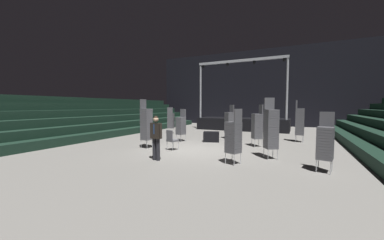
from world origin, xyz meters
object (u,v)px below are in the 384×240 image
(man_with_tie, at_px, (156,135))
(chair_stack_front_right, at_px, (300,121))
(chair_stack_rear_centre, at_px, (257,126))
(chair_stack_aisle_left, at_px, (325,142))
(chair_stack_mid_right, at_px, (234,137))
(stage_riser, at_px, (243,123))
(equipment_road_case, at_px, (211,137))
(chair_stack_mid_left, at_px, (229,122))
(chair_stack_rear_left, at_px, (171,120))
(chair_stack_mid_centre, at_px, (146,124))
(chair_stack_rear_right, at_px, (271,128))
(chair_stack_front_left, at_px, (181,125))
(loose_chair_near_man, at_px, (172,139))

(man_with_tie, bearing_deg, chair_stack_front_right, -117.14)
(chair_stack_rear_centre, distance_m, chair_stack_aisle_left, 4.44)
(chair_stack_front_right, height_order, chair_stack_mid_right, chair_stack_front_right)
(stage_riser, relative_size, man_with_tie, 4.45)
(chair_stack_mid_right, height_order, equipment_road_case, chair_stack_mid_right)
(man_with_tie, relative_size, chair_stack_rear_centre, 0.79)
(chair_stack_mid_left, xyz_separation_m, chair_stack_rear_left, (-4.67, 0.63, -0.08))
(chair_stack_mid_left, xyz_separation_m, chair_stack_mid_centre, (-2.79, -4.76, 0.13))
(chair_stack_rear_right, bearing_deg, chair_stack_front_left, -55.03)
(stage_riser, height_order, chair_stack_rear_right, stage_riser)
(chair_stack_rear_left, relative_size, chair_stack_aisle_left, 1.05)
(chair_stack_front_left, xyz_separation_m, chair_stack_rear_left, (-2.42, 2.85, 0.04))
(chair_stack_rear_left, bearing_deg, chair_stack_aisle_left, -46.49)
(stage_riser, relative_size, chair_stack_rear_right, 3.16)
(chair_stack_front_left, xyz_separation_m, loose_chair_near_man, (0.85, -2.46, -0.41))
(chair_stack_rear_left, relative_size, loose_chair_near_man, 2.08)
(chair_stack_front_left, bearing_deg, equipment_road_case, -144.45)
(man_with_tie, distance_m, chair_stack_rear_right, 4.46)
(man_with_tie, distance_m, loose_chair_near_man, 2.02)
(chair_stack_rear_centre, bearing_deg, loose_chair_near_man, 94.31)
(chair_stack_front_left, bearing_deg, chair_stack_mid_left, -120.66)
(chair_stack_rear_right, bearing_deg, equipment_road_case, -70.68)
(man_with_tie, distance_m, chair_stack_front_left, 4.58)
(chair_stack_mid_centre, height_order, chair_stack_rear_right, same)
(chair_stack_front_left, relative_size, chair_stack_mid_centre, 0.79)
(chair_stack_mid_right, distance_m, chair_stack_aisle_left, 2.83)
(man_with_tie, relative_size, chair_stack_rear_left, 0.86)
(chair_stack_front_right, height_order, chair_stack_rear_centre, chair_stack_front_right)
(chair_stack_rear_centre, relative_size, equipment_road_case, 2.37)
(chair_stack_rear_left, distance_m, loose_chair_near_man, 6.25)
(chair_stack_rear_right, xyz_separation_m, chair_stack_rear_centre, (-0.92, 2.43, -0.13))
(stage_riser, bearing_deg, chair_stack_rear_right, -71.27)
(chair_stack_mid_centre, xyz_separation_m, chair_stack_aisle_left, (7.46, -0.81, -0.25))
(chair_stack_front_left, relative_size, chair_stack_rear_right, 0.79)
(stage_riser, bearing_deg, chair_stack_rear_centre, -71.94)
(chair_stack_mid_centre, bearing_deg, chair_stack_mid_left, 153.67)
(chair_stack_front_left, bearing_deg, chair_stack_rear_centre, -162.34)
(chair_stack_rear_left, bearing_deg, chair_stack_front_right, -13.62)
(chair_stack_rear_left, height_order, chair_stack_aisle_left, chair_stack_rear_left)
(man_with_tie, relative_size, chair_stack_front_left, 0.90)
(man_with_tie, bearing_deg, chair_stack_front_left, -65.70)
(chair_stack_aisle_left, height_order, equipment_road_case, chair_stack_aisle_left)
(chair_stack_mid_right, relative_size, equipment_road_case, 2.18)
(chair_stack_front_right, xyz_separation_m, chair_stack_rear_left, (-8.66, 0.10, -0.21))
(chair_stack_mid_left, bearing_deg, equipment_road_case, 106.47)
(chair_stack_front_left, distance_m, chair_stack_rear_centre, 4.30)
(chair_stack_mid_right, xyz_separation_m, chair_stack_rear_centre, (0.18, 3.85, 0.08))
(chair_stack_front_left, bearing_deg, chair_stack_aisle_left, 168.95)
(man_with_tie, bearing_deg, chair_stack_mid_left, -90.55)
(chair_stack_mid_left, xyz_separation_m, chair_stack_mid_right, (1.86, -5.86, -0.08))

